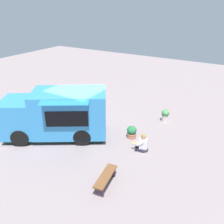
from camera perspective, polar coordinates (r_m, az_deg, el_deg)
ground_plane at (r=13.09m, az=-7.46°, el=-4.48°), size 40.00×40.00×0.00m
food_truck at (r=12.26m, az=-13.17°, el=-0.83°), size 4.43×5.41×2.48m
person_customer at (r=11.26m, az=7.40°, el=-7.65°), size 0.59×0.80×0.89m
planter_flowering_near at (r=12.23m, az=4.81°, el=-4.84°), size 0.50×0.50×0.66m
planter_flowering_far at (r=14.16m, az=12.81°, el=-0.72°), size 0.46×0.46×0.73m
planter_flowering_side at (r=17.48m, az=-7.30°, el=4.65°), size 0.52×0.52×0.70m
plaza_bench at (r=9.30m, az=-1.56°, el=-15.74°), size 1.50×0.63×0.46m
trash_bin at (r=16.19m, az=-11.43°, el=3.23°), size 0.51×0.51×1.02m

